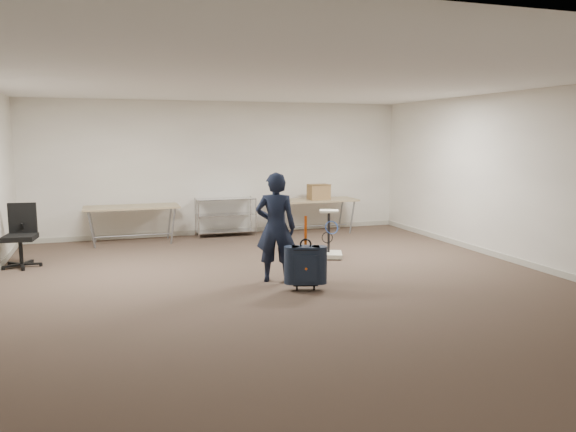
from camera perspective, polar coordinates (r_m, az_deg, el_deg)
name	(u,v)px	position (r m, az deg, el deg)	size (l,w,h in m)	color
ground	(288,286)	(7.91, -0.01, -7.08)	(9.00, 9.00, 0.00)	#47362B
room_shell	(262,261)	(9.18, -2.71, -4.63)	(8.00, 9.00, 9.00)	beige
folding_table_left	(132,209)	(11.30, -15.59, 0.71)	(1.80, 0.75, 0.73)	#977D5C
folding_table_right	(315,202)	(12.07, 2.73, 1.45)	(1.80, 0.75, 0.73)	#977D5C
wire_shelf	(226,215)	(11.81, -6.37, 0.10)	(1.22, 0.47, 0.80)	silver
person	(276,227)	(7.98, -1.26, -1.17)	(0.57, 0.38, 1.57)	black
suitcase	(306,265)	(7.59, 1.79, -5.04)	(0.42, 0.31, 1.02)	black
office_chair	(21,248)	(9.94, -25.46, -2.93)	(0.61, 0.61, 1.01)	black
equipment_cart	(329,245)	(9.66, 4.16, -2.99)	(0.58, 0.58, 0.83)	beige
cardboard_box	(319,192)	(12.05, 3.13, 2.47)	(0.43, 0.32, 0.32)	brown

